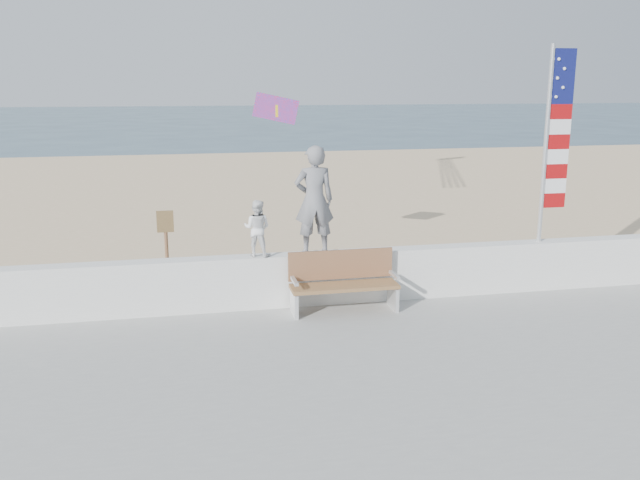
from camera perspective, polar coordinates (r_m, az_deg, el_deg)
The scene contains 9 objects.
ground at distance 10.05m, azimuth 1.00°, elevation -9.88°, with size 220.00×220.00×0.00m, color #2D495B.
sand at distance 18.54m, azimuth -5.17°, elevation 0.98°, with size 90.00×40.00×0.08m, color beige.
seawall at distance 11.68m, azimuth -1.16°, elevation -3.27°, with size 30.00×0.35×0.90m, color white.
adult at distance 11.40m, azimuth -0.50°, elevation 3.39°, with size 0.67×0.44×1.84m, color slate.
child at distance 11.33m, azimuth -5.32°, elevation 1.00°, with size 0.46×0.36×0.95m, color white.
bench at distance 11.35m, azimuth 1.95°, elevation -3.46°, with size 1.80×0.57×1.00m.
flag at distance 12.84m, azimuth 19.02°, elevation 8.25°, with size 0.50×0.08×3.50m.
parafoil_kite at distance 14.32m, azimuth -3.65°, elevation 10.98°, with size 1.00×0.37×0.67m.
sign at distance 13.39m, azimuth -12.83°, elevation -0.08°, with size 0.32×0.07×1.46m.
Camera 1 is at (-2.06, -9.01, 3.93)m, focal length 38.00 mm.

